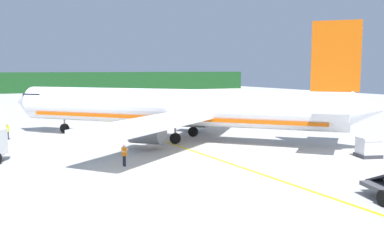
{
  "coord_description": "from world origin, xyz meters",
  "views": [
    {
      "loc": [
        7.46,
        -21.28,
        7.47
      ],
      "look_at": [
        28.93,
        19.07,
        2.08
      ],
      "focal_mm": 41.97,
      "sensor_mm": 36.0,
      "label": 1
    }
  ],
  "objects_px": {
    "airliner_foreground": "(176,108)",
    "crew_loader_left": "(8,130)",
    "crew_marshaller": "(124,154)",
    "cargo_container_near": "(368,147)"
  },
  "relations": [
    {
      "from": "crew_marshaller",
      "to": "airliner_foreground",
      "type": "bearing_deg",
      "value": 46.87
    },
    {
      "from": "cargo_container_near",
      "to": "crew_marshaller",
      "type": "relative_size",
      "value": 1.35
    },
    {
      "from": "crew_loader_left",
      "to": "cargo_container_near",
      "type": "bearing_deg",
      "value": -43.6
    },
    {
      "from": "airliner_foreground",
      "to": "crew_loader_left",
      "type": "xyz_separation_m",
      "value": [
        -15.88,
        8.47,
        -2.37
      ]
    },
    {
      "from": "airliner_foreground",
      "to": "crew_marshaller",
      "type": "height_order",
      "value": "airliner_foreground"
    },
    {
      "from": "cargo_container_near",
      "to": "crew_loader_left",
      "type": "bearing_deg",
      "value": 136.4
    },
    {
      "from": "airliner_foreground",
      "to": "crew_loader_left",
      "type": "height_order",
      "value": "airliner_foreground"
    },
    {
      "from": "airliner_foreground",
      "to": "crew_marshaller",
      "type": "distance_m",
      "value": 13.94
    },
    {
      "from": "cargo_container_near",
      "to": "crew_loader_left",
      "type": "relative_size",
      "value": 1.31
    },
    {
      "from": "cargo_container_near",
      "to": "crew_loader_left",
      "type": "xyz_separation_m",
      "value": [
        -26.07,
        24.83,
        0.16
      ]
    }
  ]
}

